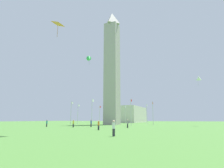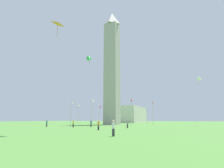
# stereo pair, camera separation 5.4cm
# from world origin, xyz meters

# --- Properties ---
(ground_plane) EXTENTS (260.00, 260.00, 0.00)m
(ground_plane) POSITION_xyz_m (0.00, 0.00, 0.00)
(ground_plane) COLOR #477A33
(obelisk_monument) EXTENTS (4.64, 4.64, 42.21)m
(obelisk_monument) POSITION_xyz_m (0.00, 0.00, 21.11)
(obelisk_monument) COLOR #A8A399
(obelisk_monument) RESTS_ON ground
(flagpole_n) EXTENTS (1.12, 0.14, 7.47)m
(flagpole_n) POSITION_xyz_m (14.15, 0.00, 4.12)
(flagpole_n) COLOR silver
(flagpole_n) RESTS_ON ground
(flagpole_ne) EXTENTS (1.12, 0.14, 7.47)m
(flagpole_ne) POSITION_xyz_m (10.03, 9.96, 4.12)
(flagpole_ne) COLOR silver
(flagpole_ne) RESTS_ON ground
(flagpole_e) EXTENTS (1.12, 0.14, 7.47)m
(flagpole_e) POSITION_xyz_m (0.06, 14.09, 4.12)
(flagpole_e) COLOR silver
(flagpole_e) RESTS_ON ground
(flagpole_se) EXTENTS (1.12, 0.14, 7.47)m
(flagpole_se) POSITION_xyz_m (-9.90, 9.96, 4.12)
(flagpole_se) COLOR silver
(flagpole_se) RESTS_ON ground
(flagpole_s) EXTENTS (1.12, 0.14, 7.47)m
(flagpole_s) POSITION_xyz_m (-14.03, 0.00, 4.12)
(flagpole_s) COLOR silver
(flagpole_s) RESTS_ON ground
(flagpole_sw) EXTENTS (1.12, 0.14, 7.47)m
(flagpole_sw) POSITION_xyz_m (-9.90, -9.96, 4.12)
(flagpole_sw) COLOR silver
(flagpole_sw) RESTS_ON ground
(flagpole_w) EXTENTS (1.12, 0.14, 7.47)m
(flagpole_w) POSITION_xyz_m (0.06, -14.09, 4.12)
(flagpole_w) COLOR silver
(flagpole_w) RESTS_ON ground
(flagpole_nw) EXTENTS (1.12, 0.14, 7.47)m
(flagpole_nw) POSITION_xyz_m (10.03, -9.96, 4.12)
(flagpole_nw) COLOR silver
(flagpole_nw) RESTS_ON ground
(person_gray_shirt) EXTENTS (0.32, 0.32, 1.78)m
(person_gray_shirt) POSITION_xyz_m (-20.75, -12.54, 0.89)
(person_gray_shirt) COLOR #2D2D38
(person_gray_shirt) RESTS_ON ground
(person_yellow_shirt) EXTENTS (0.32, 0.32, 1.70)m
(person_yellow_shirt) POSITION_xyz_m (-22.77, -0.13, 0.85)
(person_yellow_shirt) COLOR #2D2D38
(person_yellow_shirt) RESTS_ON ground
(person_blue_shirt) EXTENTS (0.32, 0.32, 1.73)m
(person_blue_shirt) POSITION_xyz_m (-19.55, -2.96, 0.86)
(person_blue_shirt) COLOR #2D2D38
(person_blue_shirt) RESTS_ON ground
(person_teal_shirt) EXTENTS (0.32, 0.32, 1.68)m
(person_teal_shirt) POSITION_xyz_m (-23.43, 7.09, 0.83)
(person_teal_shirt) COLOR #2D2D38
(person_teal_shirt) RESTS_ON ground
(person_white_shirt) EXTENTS (0.32, 0.32, 1.72)m
(person_white_shirt) POSITION_xyz_m (-39.58, -17.24, 0.85)
(person_white_shirt) COLOR #2D2D38
(person_white_shirt) RESTS_ON ground
(person_orange_shirt) EXTENTS (0.32, 0.32, 1.66)m
(person_orange_shirt) POSITION_xyz_m (-30.21, -10.52, 0.82)
(person_orange_shirt) COLOR #2D2D38
(person_orange_shirt) RESTS_ON ground
(kite_orange_diamond) EXTENTS (1.48, 1.41, 2.26)m
(kite_orange_diamond) POSITION_xyz_m (-39.68, -8.75, 14.99)
(kite_orange_diamond) COLOR orange
(kite_white_delta) EXTENTS (1.81, 2.06, 2.96)m
(kite_white_delta) POSITION_xyz_m (-1.83, -27.72, 13.16)
(kite_white_delta) COLOR white
(kite_green_delta) EXTENTS (2.50, 2.50, 3.18)m
(kite_green_delta) POSITION_xyz_m (-9.69, 3.92, 21.14)
(kite_green_delta) COLOR green
(distant_building) EXTENTS (28.76, 15.29, 9.08)m
(distant_building) POSITION_xyz_m (45.95, 9.08, 4.54)
(distant_building) COLOR beige
(distant_building) RESTS_ON ground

